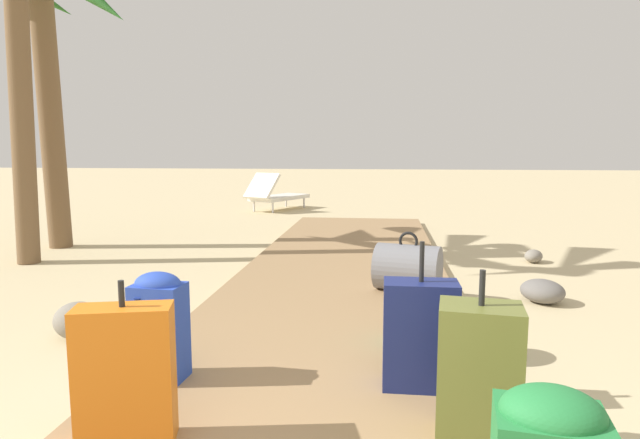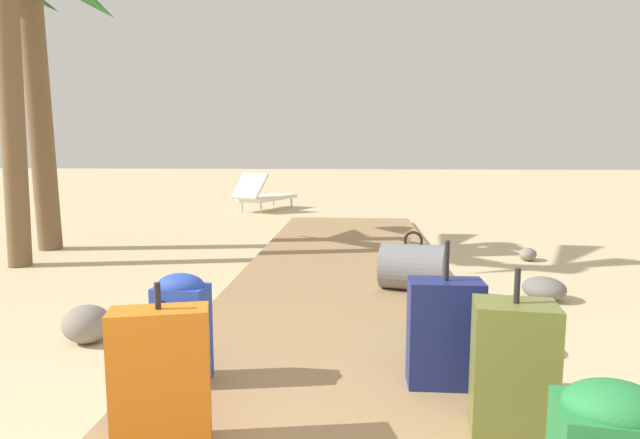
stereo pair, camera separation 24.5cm
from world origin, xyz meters
The scene contains 13 objects.
ground_plane centered at (0.00, 3.37, 0.00)m, with size 60.00×60.00×0.00m, color #CCB789.
boardwalk centered at (0.00, 4.21, 0.04)m, with size 2.02×8.42×0.08m, color #9E7A51.
suitcase_olive centered at (0.78, 1.33, 0.37)m, with size 0.36×0.28×0.72m.
suitcase_orange centered at (-0.65, 1.15, 0.37)m, with size 0.41×0.25×0.68m.
backpack_blue centered at (-0.76, 1.74, 0.38)m, with size 0.27×0.22×0.57m.
duffel_bag_grey centered at (0.60, 3.67, 0.28)m, with size 0.62×0.52×0.51m.
suitcase_navy centered at (0.57, 1.80, 0.35)m, with size 0.37×0.20×0.75m.
duffel_bag_teal centered at (0.72, 2.42, 0.23)m, with size 0.49×0.30×0.41m.
palm_tree_near_left centered at (-3.72, 5.62, 2.95)m, with size 2.08×2.22×3.89m.
lounge_chair centered at (-1.83, 10.10, 0.33)m, with size 1.21×1.64×0.79m.
rock_left_mid centered at (-1.66, 2.46, 0.12)m, with size 0.34×0.31×0.25m, color gray.
rock_right_far centered at (1.72, 3.70, 0.10)m, with size 0.37×0.32×0.20m, color slate.
rock_right_near centered at (2.09, 5.35, 0.07)m, with size 0.26×0.19×0.15m, color gray.
Camera 2 is at (0.13, -0.82, 1.27)m, focal length 29.88 mm.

